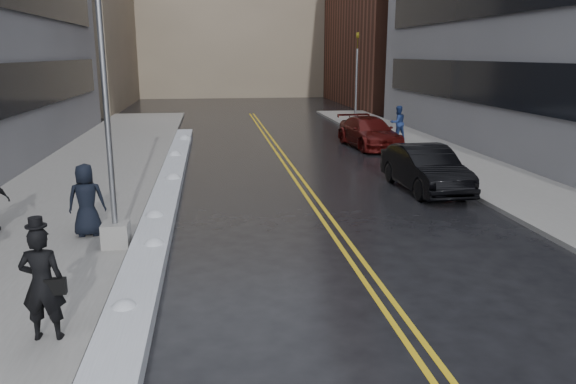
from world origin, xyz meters
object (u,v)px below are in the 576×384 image
object	(u,v)px
lamppost	(110,152)
car_black	(425,169)
fire_hydrant	(452,160)
traffic_signal	(356,77)
car_maroon	(369,132)
pedestrian_east	(398,123)
pedestrian_fedora	(42,284)
pedestrian_c	(86,200)

from	to	relation	value
lamppost	car_black	xyz separation A→B (m)	(10.05, 5.17, -1.72)
fire_hydrant	traffic_signal	bearing A→B (deg)	92.05
car_maroon	fire_hydrant	bearing A→B (deg)	-82.63
car_black	pedestrian_east	bearing A→B (deg)	74.05
traffic_signal	pedestrian_fedora	distance (m)	29.42
lamppost	traffic_signal	bearing A→B (deg)	61.79
lamppost	pedestrian_east	xyz separation A→B (m)	(12.79, 16.43, -1.44)
lamppost	fire_hydrant	size ratio (longest dim) A/B	10.45
pedestrian_east	pedestrian_fedora	bearing A→B (deg)	44.06
traffic_signal	car_black	size ratio (longest dim) A/B	1.22
traffic_signal	car_maroon	xyz separation A→B (m)	(-1.07, -7.06, -2.62)
pedestrian_c	car_maroon	size ratio (longest dim) A/B	0.36
pedestrian_c	pedestrian_east	distance (m)	20.61
car_black	pedestrian_fedora	bearing A→B (deg)	-139.00
pedestrian_c	pedestrian_east	size ratio (longest dim) A/B	1.03
fire_hydrant	lamppost	bearing A→B (deg)	-146.96
pedestrian_c	car_black	xyz separation A→B (m)	(10.90, 4.19, -0.30)
lamppost	pedestrian_east	distance (m)	20.87
lamppost	pedestrian_fedora	size ratio (longest dim) A/B	3.87
traffic_signal	fire_hydrant	bearing A→B (deg)	-87.95
lamppost	car_maroon	world-z (taller)	lamppost
traffic_signal	pedestrian_fedora	size ratio (longest dim) A/B	3.04
traffic_signal	pedestrian_c	distance (m)	24.64
lamppost	car_black	distance (m)	11.43
pedestrian_east	traffic_signal	bearing A→B (deg)	-93.81
car_maroon	traffic_signal	bearing A→B (deg)	76.03
pedestrian_fedora	traffic_signal	bearing A→B (deg)	-112.28
pedestrian_c	car_black	distance (m)	11.69
fire_hydrant	traffic_signal	xyz separation A→B (m)	(-0.50, 14.00, 2.85)
lamppost	traffic_signal	xyz separation A→B (m)	(11.80, 22.00, 0.87)
fire_hydrant	traffic_signal	distance (m)	14.30
traffic_signal	car_black	bearing A→B (deg)	-95.94
fire_hydrant	pedestrian_fedora	world-z (taller)	pedestrian_fedora
lamppost	traffic_signal	world-z (taller)	lamppost
pedestrian_c	pedestrian_fedora	bearing A→B (deg)	88.87
traffic_signal	car_maroon	distance (m)	7.60
pedestrian_c	car_black	size ratio (longest dim) A/B	0.39
pedestrian_fedora	pedestrian_east	distance (m)	24.89
lamppost	fire_hydrant	distance (m)	14.81
pedestrian_fedora	car_black	world-z (taller)	pedestrian_fedora
pedestrian_fedora	car_maroon	bearing A→B (deg)	-117.28
pedestrian_fedora	car_maroon	size ratio (longest dim) A/B	0.37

